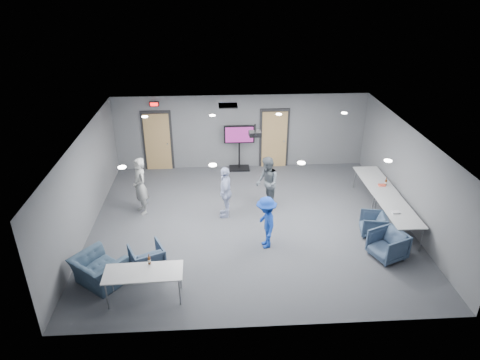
{
  "coord_description": "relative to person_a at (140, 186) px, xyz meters",
  "views": [
    {
      "loc": [
        -0.91,
        -10.51,
        6.62
      ],
      "look_at": [
        -0.26,
        0.41,
        1.2
      ],
      "focal_mm": 32.0,
      "sensor_mm": 36.0,
      "label": 1
    }
  ],
  "objects": [
    {
      "name": "person_c",
      "position": [
        2.5,
        -0.34,
        -0.09
      ],
      "size": [
        0.43,
        0.94,
        1.57
      ],
      "primitive_type": "imported",
      "rotation": [
        0.0,
        0.0,
        -1.63
      ],
      "color": "#B3BFE6",
      "rests_on": "floor"
    },
    {
      "name": "snack_box",
      "position": [
        7.23,
        -0.12,
        -0.12
      ],
      "size": [
        0.21,
        0.14,
        0.04
      ],
      "primitive_type": "cube",
      "rotation": [
        0.0,
        0.0,
        -0.06
      ],
      "color": "#DE4C37",
      "rests_on": "table_right_a"
    },
    {
      "name": "chair_front_b",
      "position": [
        -0.52,
        -3.23,
        -0.52
      ],
      "size": [
        1.43,
        1.41,
        0.7
      ],
      "primitive_type": "imported",
      "rotation": [
        0.0,
        0.0,
        2.46
      ],
      "color": "#384D61",
      "rests_on": "floor"
    },
    {
      "name": "chair_front_a",
      "position": [
        0.53,
        -2.83,
        -0.53
      ],
      "size": [
        0.99,
        1.0,
        0.69
      ],
      "primitive_type": "imported",
      "rotation": [
        0.0,
        0.0,
        3.57
      ],
      "color": "#3D506A",
      "rests_on": "floor"
    },
    {
      "name": "chair_right_b",
      "position": [
        6.52,
        -1.58,
        -0.56
      ],
      "size": [
        0.81,
        0.79,
        0.63
      ],
      "primitive_type": "imported",
      "rotation": [
        0.0,
        0.0,
        -1.77
      ],
      "color": "#36485E",
      "rests_on": "floor"
    },
    {
      "name": "wall_left",
      "position": [
        -1.33,
        -0.83,
        0.48
      ],
      "size": [
        0.02,
        8.0,
        2.7
      ],
      "primitive_type": "cube",
      "color": "slate",
      "rests_on": "floor"
    },
    {
      "name": "table_right_b",
      "position": [
        7.17,
        -1.58,
        -0.19
      ],
      "size": [
        0.78,
        1.88,
        0.73
      ],
      "rotation": [
        0.0,
        0.0,
        1.57
      ],
      "color": "silver",
      "rests_on": "floor"
    },
    {
      "name": "bottle_right",
      "position": [
        7.35,
        -0.1,
        -0.05
      ],
      "size": [
        0.07,
        0.07,
        0.26
      ],
      "color": "#53280E",
      "rests_on": "table_right_a"
    },
    {
      "name": "table_front_left",
      "position": [
        0.61,
        -3.83,
        -0.19
      ],
      "size": [
        1.72,
        0.76,
        0.73
      ],
      "rotation": [
        0.0,
        0.0,
        0.03
      ],
      "color": "silver",
      "rests_on": "floor"
    },
    {
      "name": "hvac_diffuser",
      "position": [
        2.67,
        1.97,
        1.81
      ],
      "size": [
        0.6,
        0.6,
        0.03
      ],
      "primitive_type": "cube",
      "color": "black",
      "rests_on": "ceiling"
    },
    {
      "name": "wall_front",
      "position": [
        3.17,
        -4.83,
        0.48
      ],
      "size": [
        9.0,
        0.02,
        2.7
      ],
      "primitive_type": "cube",
      "color": "slate",
      "rests_on": "floor"
    },
    {
      "name": "ceiling",
      "position": [
        3.17,
        -0.83,
        1.83
      ],
      "size": [
        9.0,
        9.0,
        0.0
      ],
      "primitive_type": "plane",
      "rotation": [
        3.14,
        0.0,
        0.0
      ],
      "color": "silver",
      "rests_on": "wall_back"
    },
    {
      "name": "wall_back",
      "position": [
        3.17,
        3.17,
        0.48
      ],
      "size": [
        9.0,
        0.02,
        2.7
      ],
      "primitive_type": "cube",
      "color": "slate",
      "rests_on": "floor"
    },
    {
      "name": "tv_stand",
      "position": [
        3.09,
        2.92,
        0.07
      ],
      "size": [
        1.09,
        0.52,
        1.67
      ],
      "color": "black",
      "rests_on": "floor"
    },
    {
      "name": "wrapper",
      "position": [
        7.03,
        -1.71,
        -0.12
      ],
      "size": [
        0.22,
        0.15,
        0.05
      ],
      "primitive_type": "cube",
      "rotation": [
        0.0,
        0.0,
        0.05
      ],
      "color": "silver",
      "rests_on": "table_right_b"
    },
    {
      "name": "bottle_front",
      "position": [
        0.71,
        -3.55,
        -0.05
      ],
      "size": [
        0.07,
        0.07,
        0.26
      ],
      "color": "#53280E",
      "rests_on": "table_front_left"
    },
    {
      "name": "projector",
      "position": [
        3.38,
        0.09,
        1.53
      ],
      "size": [
        0.36,
        0.34,
        0.36
      ],
      "rotation": [
        0.0,
        0.0,
        0.06
      ],
      "color": "black",
      "rests_on": "ceiling"
    },
    {
      "name": "downlights",
      "position": [
        3.17,
        -0.83,
        1.81
      ],
      "size": [
        6.18,
        3.78,
        0.02
      ],
      "color": "white",
      "rests_on": "ceiling"
    },
    {
      "name": "floor",
      "position": [
        3.17,
        -0.83,
        -0.87
      ],
      "size": [
        9.0,
        9.0,
        0.0
      ],
      "primitive_type": "plane",
      "color": "#3D4046",
      "rests_on": "ground"
    },
    {
      "name": "person_b",
      "position": [
        3.77,
        0.12,
        -0.06
      ],
      "size": [
        0.74,
        0.88,
        1.62
      ],
      "primitive_type": "imported",
      "rotation": [
        0.0,
        0.0,
        -1.39
      ],
      "color": "#505960",
      "rests_on": "floor"
    },
    {
      "name": "person_d",
      "position": [
        3.5,
        -1.98,
        -0.15
      ],
      "size": [
        0.64,
        0.99,
        1.45
      ],
      "primitive_type": "imported",
      "rotation": [
        0.0,
        0.0,
        -1.46
      ],
      "color": "#193EA8",
      "rests_on": "floor"
    },
    {
      "name": "person_a",
      "position": [
        0.0,
        0.0,
        0.0
      ],
      "size": [
        0.67,
        0.76,
        1.75
      ],
      "primitive_type": "imported",
      "rotation": [
        0.0,
        0.0,
        -1.07
      ],
      "color": "#989A98",
      "rests_on": "floor"
    },
    {
      "name": "exit_sign",
      "position": [
        0.17,
        3.11,
        1.58
      ],
      "size": [
        0.32,
        0.08,
        0.16
      ],
      "color": "black",
      "rests_on": "wall_back"
    },
    {
      "name": "table_right_a",
      "position": [
        7.17,
        0.32,
        -0.19
      ],
      "size": [
        0.81,
        1.94,
        0.73
      ],
      "rotation": [
        0.0,
        0.0,
        1.57
      ],
      "color": "silver",
      "rests_on": "floor"
    },
    {
      "name": "door_left",
      "position": [
        0.17,
        3.13,
        0.19
      ],
      "size": [
        1.06,
        0.17,
        2.24
      ],
      "color": "black",
      "rests_on": "wall_back"
    },
    {
      "name": "chair_right_c",
      "position": [
        6.52,
        -2.64,
        -0.51
      ],
      "size": [
        1.03,
        1.02,
        0.72
      ],
      "primitive_type": "imported",
      "rotation": [
        0.0,
        0.0,
        -1.18
      ],
      "color": "#3B4D66",
      "rests_on": "floor"
    },
    {
      "name": "wall_right",
      "position": [
        7.67,
        -0.83,
        0.48
      ],
      "size": [
        0.02,
        8.0,
        2.7
      ],
      "primitive_type": "cube",
      "color": "slate",
      "rests_on": "floor"
    },
    {
      "name": "door_right",
      "position": [
        4.37,
        3.13,
        0.19
      ],
      "size": [
        1.06,
        0.17,
        2.24
      ],
      "color": "black",
      "rests_on": "wall_back"
    }
  ]
}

